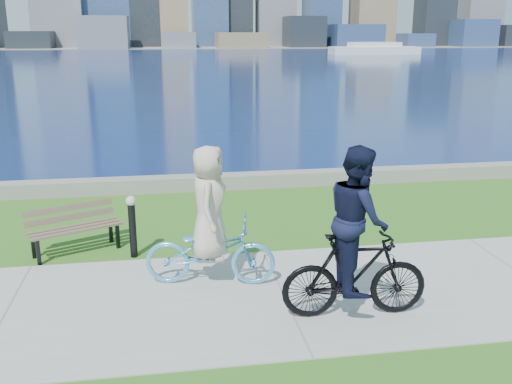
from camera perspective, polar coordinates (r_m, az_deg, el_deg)
ground at (r=8.75m, az=2.77°, el=-10.34°), size 320.00×320.00×0.00m
concrete_path at (r=8.74m, az=2.77°, el=-10.28°), size 80.00×3.50×0.02m
seawall at (r=14.45m, az=-2.31°, el=1.10°), size 90.00×0.50×0.35m
bay_water at (r=79.78m, az=-8.26°, el=12.99°), size 320.00×131.00×0.01m
far_shore at (r=137.73m, az=-8.83°, el=14.16°), size 320.00×30.00×0.12m
ferry_far at (r=96.72m, az=11.73°, el=13.79°), size 14.32×4.09×1.94m
park_bench at (r=10.71m, az=-17.79°, el=-3.15°), size 1.69×1.17×0.83m
bollard_lamp at (r=10.16m, az=-12.28°, el=-2.97°), size 0.18×0.18×1.12m
cyclist_woman at (r=8.83m, az=-4.65°, el=-4.21°), size 1.08×2.13×2.20m
cyclist_man at (r=7.86m, az=9.99°, el=-5.48°), size 0.80×2.05×2.42m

